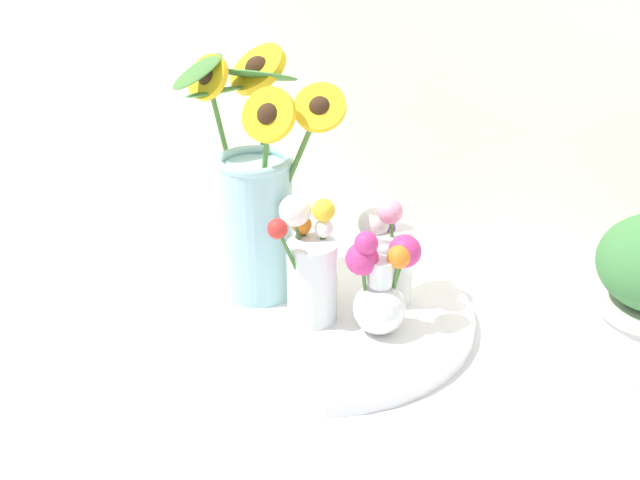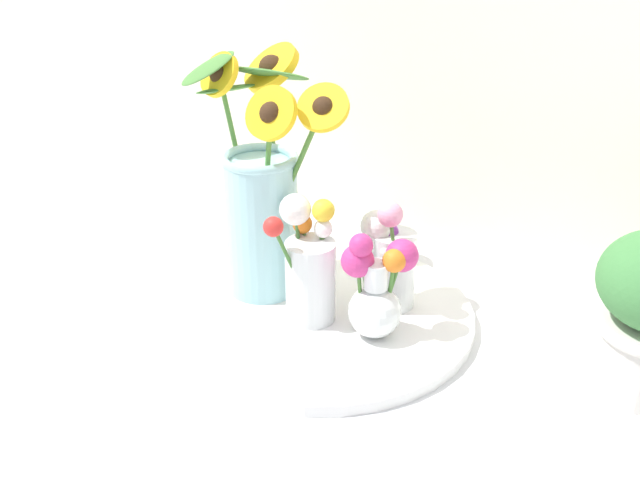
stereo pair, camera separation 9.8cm
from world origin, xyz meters
TOP-DOWN VIEW (x-y plane):
  - ground_plane at (0.00, 0.00)m, footprint 6.00×6.00m
  - serving_tray at (-0.02, 0.10)m, footprint 0.42×0.42m
  - mason_jar_sunflowers at (-0.13, 0.10)m, footprint 0.25×0.19m
  - vase_small_center at (-0.02, 0.07)m, footprint 0.08×0.10m
  - vase_bulb_right at (0.08, 0.09)m, footprint 0.08×0.09m
  - vase_small_back at (0.05, 0.17)m, footprint 0.08×0.07m

SIDE VIEW (x-z plane):
  - ground_plane at x=0.00m, z-range 0.00..0.00m
  - serving_tray at x=-0.02m, z-range 0.00..0.02m
  - vase_bulb_right at x=0.08m, z-range 0.01..0.15m
  - vase_small_back at x=0.05m, z-range 0.01..0.17m
  - vase_small_center at x=-0.02m, z-range 0.01..0.18m
  - mason_jar_sunflowers at x=-0.13m, z-range -0.02..0.32m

